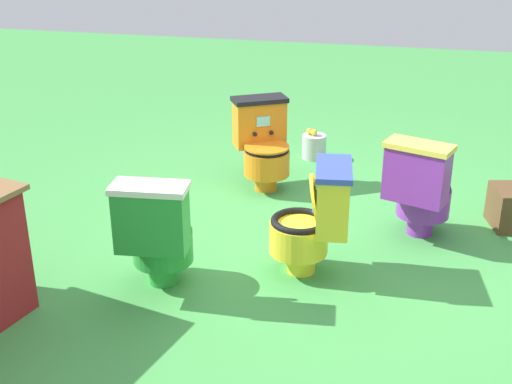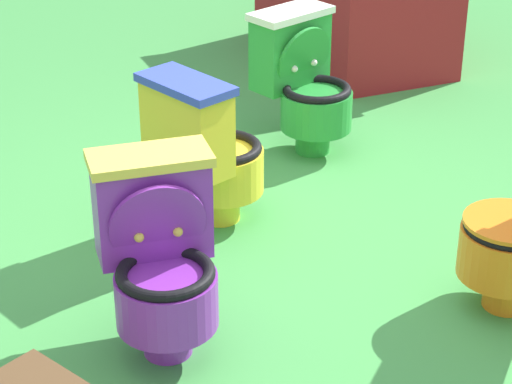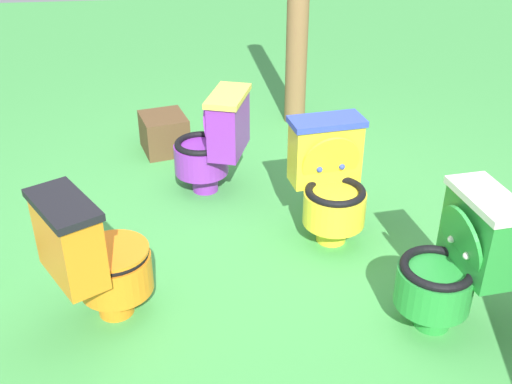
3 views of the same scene
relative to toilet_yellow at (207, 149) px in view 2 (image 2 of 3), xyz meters
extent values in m
plane|color=#429947|center=(0.42, 0.02, -0.37)|extent=(14.00, 14.00, 0.00)
cylinder|color=yellow|center=(-0.01, 0.07, -0.30)|extent=(0.20, 0.20, 0.14)
cylinder|color=yellow|center=(-0.01, 0.09, -0.13)|extent=(0.42, 0.42, 0.20)
torus|color=black|center=(-0.01, 0.09, -0.02)|extent=(0.40, 0.40, 0.04)
cylinder|color=#3347B2|center=(-0.01, 0.09, -0.07)|extent=(0.27, 0.27, 0.01)
cube|color=yellow|center=(0.01, -0.11, 0.13)|extent=(0.43, 0.24, 0.37)
cube|color=#3347B2|center=(0.01, -0.11, 0.33)|extent=(0.46, 0.27, 0.04)
cube|color=#8CE0E5|center=(0.00, -0.01, 0.18)|extent=(0.11, 0.02, 0.08)
cylinder|color=yellow|center=(0.00, -0.01, 0.12)|extent=(0.36, 0.14, 0.35)
sphere|color=#3347B2|center=(-0.07, -0.01, 0.08)|extent=(0.04, 0.04, 0.04)
sphere|color=#3347B2|center=(0.07, 0.01, 0.08)|extent=(0.04, 0.04, 0.04)
cylinder|color=purple|center=(0.72, -0.65, -0.30)|extent=(0.23, 0.23, 0.14)
cylinder|color=purple|center=(0.74, -0.66, -0.13)|extent=(0.47, 0.47, 0.20)
torus|color=black|center=(0.74, -0.66, -0.02)|extent=(0.45, 0.45, 0.04)
cylinder|color=#EACC4C|center=(0.74, -0.66, -0.07)|extent=(0.31, 0.31, 0.01)
cube|color=purple|center=(0.55, -0.59, 0.13)|extent=(0.31, 0.45, 0.37)
cube|color=#EACC4C|center=(0.55, -0.59, 0.33)|extent=(0.34, 0.48, 0.04)
cube|color=#8CE0E5|center=(0.65, -0.63, 0.18)|extent=(0.04, 0.11, 0.08)
cylinder|color=purple|center=(0.64, -0.63, 0.12)|extent=(0.20, 0.36, 0.35)
sphere|color=#EACC4C|center=(0.67, -0.56, 0.08)|extent=(0.04, 0.04, 0.04)
sphere|color=#EACC4C|center=(0.63, -0.69, 0.08)|extent=(0.04, 0.04, 0.04)
cylinder|color=orange|center=(1.24, 0.59, -0.30)|extent=(0.25, 0.25, 0.14)
cylinder|color=orange|center=(1.22, 0.58, -0.13)|extent=(0.51, 0.51, 0.20)
torus|color=black|center=(1.22, 0.58, -0.02)|extent=(0.48, 0.48, 0.04)
cylinder|color=black|center=(1.22, 0.58, -0.07)|extent=(0.33, 0.33, 0.01)
cylinder|color=orange|center=(1.22, 0.58, 0.00)|extent=(0.49, 0.49, 0.02)
cylinder|color=green|center=(-0.34, 0.88, -0.30)|extent=(0.20, 0.20, 0.14)
cylinder|color=green|center=(-0.32, 0.88, -0.13)|extent=(0.41, 0.41, 0.20)
torus|color=black|center=(-0.32, 0.88, -0.02)|extent=(0.39, 0.39, 0.04)
cylinder|color=white|center=(-0.32, 0.88, -0.07)|extent=(0.26, 0.26, 0.01)
cube|color=green|center=(-0.52, 0.86, 0.13)|extent=(0.23, 0.43, 0.37)
cube|color=white|center=(-0.52, 0.86, 0.33)|extent=(0.26, 0.45, 0.04)
cube|color=#8CE0E5|center=(-0.42, 0.87, 0.18)|extent=(0.02, 0.11, 0.08)
cylinder|color=green|center=(-0.42, 0.87, 0.12)|extent=(0.13, 0.36, 0.35)
sphere|color=white|center=(-0.42, 0.94, 0.08)|extent=(0.04, 0.04, 0.04)
sphere|color=white|center=(-0.40, 0.80, 0.08)|extent=(0.04, 0.04, 0.04)
cube|color=maroon|center=(-1.37, 2.03, 0.00)|extent=(1.54, 1.09, 0.74)
camera|label=1|loc=(-3.77, -0.54, 1.82)|focal=47.86mm
camera|label=2|loc=(3.30, -2.11, 1.81)|focal=68.87mm
camera|label=3|loc=(0.82, 3.10, 1.72)|focal=42.79mm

